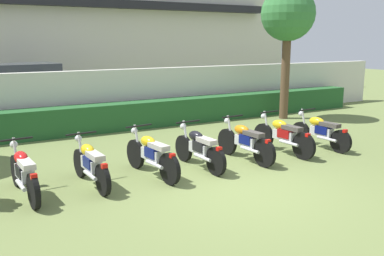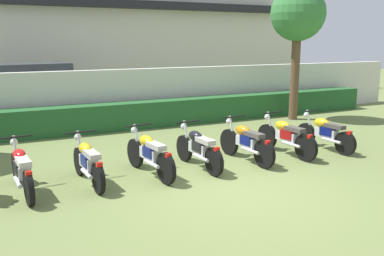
{
  "view_description": "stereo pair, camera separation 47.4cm",
  "coord_description": "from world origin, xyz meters",
  "px_view_note": "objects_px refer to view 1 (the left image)",
  "views": [
    {
      "loc": [
        -4.35,
        -5.94,
        2.7
      ],
      "look_at": [
        0.0,
        1.85,
        0.81
      ],
      "focal_mm": 39.12,
      "sensor_mm": 36.0,
      "label": 1
    },
    {
      "loc": [
        -3.93,
        -6.16,
        2.7
      ],
      "look_at": [
        0.0,
        1.85,
        0.81
      ],
      "focal_mm": 39.12,
      "sensor_mm": 36.0,
      "label": 2
    }
  ],
  "objects_px": {
    "parked_car": "(22,91)",
    "motorcycle_in_row_4": "(245,141)",
    "motorcycle_in_row_0": "(24,172)",
    "motorcycle_in_row_1": "(90,163)",
    "motorcycle_in_row_6": "(320,131)",
    "motorcycle_in_row_3": "(199,148)",
    "motorcycle_in_row_2": "(152,154)",
    "motorcycle_in_row_5": "(283,135)",
    "tree_far_side": "(288,16)"
  },
  "relations": [
    {
      "from": "motorcycle_in_row_0",
      "to": "motorcycle_in_row_4",
      "type": "bearing_deg",
      "value": -95.11
    },
    {
      "from": "tree_far_side",
      "to": "motorcycle_in_row_6",
      "type": "bearing_deg",
      "value": -118.62
    },
    {
      "from": "tree_far_side",
      "to": "motorcycle_in_row_1",
      "type": "xyz_separation_m",
      "value": [
        -7.85,
        -3.58,
        -3.03
      ]
    },
    {
      "from": "motorcycle_in_row_1",
      "to": "motorcycle_in_row_2",
      "type": "distance_m",
      "value": 1.24
    },
    {
      "from": "motorcycle_in_row_0",
      "to": "motorcycle_in_row_3",
      "type": "distance_m",
      "value": 3.51
    },
    {
      "from": "motorcycle_in_row_2",
      "to": "motorcycle_in_row_3",
      "type": "relative_size",
      "value": 1.05
    },
    {
      "from": "parked_car",
      "to": "motorcycle_in_row_4",
      "type": "bearing_deg",
      "value": -73.49
    },
    {
      "from": "motorcycle_in_row_2",
      "to": "motorcycle_in_row_4",
      "type": "relative_size",
      "value": 1.03
    },
    {
      "from": "parked_car",
      "to": "motorcycle_in_row_3",
      "type": "bearing_deg",
      "value": -80.73
    },
    {
      "from": "parked_car",
      "to": "motorcycle_in_row_2",
      "type": "relative_size",
      "value": 2.42
    },
    {
      "from": "motorcycle_in_row_0",
      "to": "motorcycle_in_row_6",
      "type": "relative_size",
      "value": 1.05
    },
    {
      "from": "motorcycle_in_row_2",
      "to": "motorcycle_in_row_6",
      "type": "bearing_deg",
      "value": -97.8
    },
    {
      "from": "motorcycle_in_row_2",
      "to": "motorcycle_in_row_4",
      "type": "height_order",
      "value": "motorcycle_in_row_4"
    },
    {
      "from": "tree_far_side",
      "to": "motorcycle_in_row_3",
      "type": "relative_size",
      "value": 2.43
    },
    {
      "from": "motorcycle_in_row_1",
      "to": "parked_car",
      "type": "bearing_deg",
      "value": -3.52
    },
    {
      "from": "tree_far_side",
      "to": "motorcycle_in_row_6",
      "type": "height_order",
      "value": "tree_far_side"
    },
    {
      "from": "motorcycle_in_row_1",
      "to": "motorcycle_in_row_6",
      "type": "xyz_separation_m",
      "value": [
        5.87,
        -0.05,
        0.0
      ]
    },
    {
      "from": "motorcycle_in_row_0",
      "to": "tree_far_side",
      "type": "bearing_deg",
      "value": -73.02
    },
    {
      "from": "motorcycle_in_row_1",
      "to": "motorcycle_in_row_2",
      "type": "bearing_deg",
      "value": -94.87
    },
    {
      "from": "motorcycle_in_row_0",
      "to": "motorcycle_in_row_6",
      "type": "height_order",
      "value": "motorcycle_in_row_0"
    },
    {
      "from": "motorcycle_in_row_1",
      "to": "motorcycle_in_row_5",
      "type": "xyz_separation_m",
      "value": [
        4.69,
        0.0,
        0.02
      ]
    },
    {
      "from": "motorcycle_in_row_4",
      "to": "motorcycle_in_row_6",
      "type": "height_order",
      "value": "motorcycle_in_row_4"
    },
    {
      "from": "motorcycle_in_row_3",
      "to": "motorcycle_in_row_4",
      "type": "height_order",
      "value": "motorcycle_in_row_4"
    },
    {
      "from": "parked_car",
      "to": "motorcycle_in_row_2",
      "type": "bearing_deg",
      "value": -87.93
    },
    {
      "from": "motorcycle_in_row_6",
      "to": "parked_car",
      "type": "bearing_deg",
      "value": 29.47
    },
    {
      "from": "motorcycle_in_row_1",
      "to": "motorcycle_in_row_2",
      "type": "xyz_separation_m",
      "value": [
        1.23,
        -0.02,
        0.01
      ]
    },
    {
      "from": "parked_car",
      "to": "motorcycle_in_row_4",
      "type": "distance_m",
      "value": 9.13
    },
    {
      "from": "motorcycle_in_row_0",
      "to": "motorcycle_in_row_1",
      "type": "distance_m",
      "value": 1.17
    },
    {
      "from": "motorcycle_in_row_6",
      "to": "motorcycle_in_row_3",
      "type": "bearing_deg",
      "value": 83.78
    },
    {
      "from": "motorcycle_in_row_3",
      "to": "motorcycle_in_row_5",
      "type": "bearing_deg",
      "value": -93.19
    },
    {
      "from": "motorcycle_in_row_4",
      "to": "motorcycle_in_row_5",
      "type": "height_order",
      "value": "motorcycle_in_row_5"
    },
    {
      "from": "tree_far_side",
      "to": "motorcycle_in_row_5",
      "type": "height_order",
      "value": "tree_far_side"
    },
    {
      "from": "motorcycle_in_row_5",
      "to": "motorcycle_in_row_1",
      "type": "bearing_deg",
      "value": 84.68
    },
    {
      "from": "parked_car",
      "to": "motorcycle_in_row_0",
      "type": "relative_size",
      "value": 2.46
    },
    {
      "from": "motorcycle_in_row_1",
      "to": "motorcycle_in_row_6",
      "type": "height_order",
      "value": "motorcycle_in_row_6"
    },
    {
      "from": "motorcycle_in_row_0",
      "to": "motorcycle_in_row_5",
      "type": "distance_m",
      "value": 5.86
    },
    {
      "from": "motorcycle_in_row_3",
      "to": "motorcycle_in_row_4",
      "type": "relative_size",
      "value": 0.97
    },
    {
      "from": "parked_car",
      "to": "motorcycle_in_row_2",
      "type": "height_order",
      "value": "parked_car"
    },
    {
      "from": "motorcycle_in_row_2",
      "to": "motorcycle_in_row_4",
      "type": "distance_m",
      "value": 2.3
    },
    {
      "from": "motorcycle_in_row_4",
      "to": "motorcycle_in_row_5",
      "type": "distance_m",
      "value": 1.15
    },
    {
      "from": "motorcycle_in_row_6",
      "to": "tree_far_side",
      "type": "bearing_deg",
      "value": -34.42
    },
    {
      "from": "motorcycle_in_row_0",
      "to": "motorcycle_in_row_2",
      "type": "height_order",
      "value": "motorcycle_in_row_2"
    },
    {
      "from": "motorcycle_in_row_3",
      "to": "motorcycle_in_row_5",
      "type": "xyz_separation_m",
      "value": [
        2.35,
        0.02,
        0.01
      ]
    },
    {
      "from": "parked_car",
      "to": "tree_far_side",
      "type": "relative_size",
      "value": 1.05
    },
    {
      "from": "motorcycle_in_row_1",
      "to": "tree_far_side",
      "type": "bearing_deg",
      "value": -69.45
    },
    {
      "from": "motorcycle_in_row_3",
      "to": "motorcycle_in_row_4",
      "type": "xyz_separation_m",
      "value": [
        1.2,
        -0.01,
        0.01
      ]
    },
    {
      "from": "tree_far_side",
      "to": "motorcycle_in_row_0",
      "type": "xyz_separation_m",
      "value": [
        -9.02,
        -3.57,
        -3.03
      ]
    },
    {
      "from": "motorcycle_in_row_1",
      "to": "motorcycle_in_row_4",
      "type": "height_order",
      "value": "motorcycle_in_row_4"
    },
    {
      "from": "motorcycle_in_row_0",
      "to": "motorcycle_in_row_4",
      "type": "relative_size",
      "value": 1.01
    },
    {
      "from": "motorcycle_in_row_5",
      "to": "motorcycle_in_row_3",
      "type": "bearing_deg",
      "value": 85.25
    }
  ]
}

